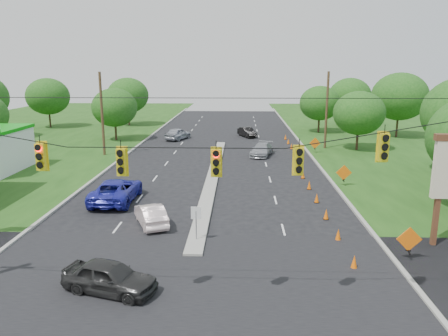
{
  "coord_description": "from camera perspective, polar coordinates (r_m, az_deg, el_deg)",
  "views": [
    {
      "loc": [
        2.35,
        -16.57,
        9.47
      ],
      "look_at": [
        1.31,
        12.19,
        2.8
      ],
      "focal_mm": 35.0,
      "sensor_mm": 36.0,
      "label": 1
    }
  ],
  "objects": [
    {
      "name": "cone_10",
      "position": [
        55.67,
        8.4,
        3.48
      ],
      "size": [
        0.32,
        0.32,
        0.7
      ],
      "primitive_type": "cone",
      "color": "#FF6607",
      "rests_on": "ground"
    },
    {
      "name": "tree_9",
      "position": [
        52.63,
        17.23,
        6.87
      ],
      "size": [
        5.88,
        5.88,
        6.86
      ],
      "color": "black",
      "rests_on": "ground"
    },
    {
      "name": "cone_11",
      "position": [
        59.11,
        8.04,
        4.04
      ],
      "size": [
        0.32,
        0.32,
        0.7
      ],
      "primitive_type": "cone",
      "color": "#FF6607",
      "rests_on": "ground"
    },
    {
      "name": "median",
      "position": [
        38.82,
        -1.46,
        -1.08
      ],
      "size": [
        1.0,
        34.0,
        0.18
      ],
      "primitive_type": "cube",
      "color": "gray",
      "rests_on": "ground"
    },
    {
      "name": "utility_pole_far_right",
      "position": [
        52.8,
        13.26,
        7.3
      ],
      "size": [
        0.28,
        0.28,
        9.0
      ],
      "primitive_type": "cylinder",
      "color": "#422D1C",
      "rests_on": "ground"
    },
    {
      "name": "tree_4",
      "position": [
        75.13,
        -22.02,
        8.67
      ],
      "size": [
        6.72,
        6.72,
        7.84
      ],
      "color": "black",
      "rests_on": "ground"
    },
    {
      "name": "cone_5",
      "position": [
        38.58,
        10.28,
        -0.84
      ],
      "size": [
        0.32,
        0.32,
        0.7
      ],
      "primitive_type": "cone",
      "color": "#FF6607",
      "rests_on": "ground"
    },
    {
      "name": "work_sign_0",
      "position": [
        23.77,
        23.03,
        -8.68
      ],
      "size": [
        1.27,
        0.58,
        1.37
      ],
      "color": "black",
      "rests_on": "ground"
    },
    {
      "name": "curb_left",
      "position": [
        49.13,
        -12.65,
        1.61
      ],
      "size": [
        0.25,
        110.0,
        0.16
      ],
      "primitive_type": "cube",
      "color": "gray",
      "rests_on": "ground"
    },
    {
      "name": "dark_car_receding",
      "position": [
        60.89,
        3.05,
        4.7
      ],
      "size": [
        2.85,
        4.21,
        1.31
      ],
      "primitive_type": "imported",
      "rotation": [
        0.0,
        0.0,
        0.41
      ],
      "color": "black",
      "rests_on": "ground"
    },
    {
      "name": "curb_right",
      "position": [
        48.15,
        11.3,
        1.45
      ],
      "size": [
        0.25,
        110.0,
        0.16
      ],
      "primitive_type": "cube",
      "color": "gray",
      "rests_on": "ground"
    },
    {
      "name": "white_sedan",
      "position": [
        27.23,
        -9.54,
        -6.04
      ],
      "size": [
        2.85,
        4.18,
        1.3
      ],
      "primitive_type": "imported",
      "rotation": [
        0.0,
        0.0,
        3.55
      ],
      "color": "white",
      "rests_on": "ground"
    },
    {
      "name": "cone_1",
      "position": [
        25.42,
        14.69,
        -8.42
      ],
      "size": [
        0.32,
        0.32,
        0.7
      ],
      "primitive_type": "cone",
      "color": "#FF6607",
      "rests_on": "ground"
    },
    {
      "name": "cone_7",
      "position": [
        45.42,
        9.81,
        1.27
      ],
      "size": [
        0.32,
        0.32,
        0.7
      ],
      "primitive_type": "cone",
      "color": "#FF6607",
      "rests_on": "ground"
    },
    {
      "name": "cone_0",
      "position": [
        22.29,
        16.64,
        -11.68
      ],
      "size": [
        0.32,
        0.32,
        0.7
      ],
      "primitive_type": "cone",
      "color": "#FF6607",
      "rests_on": "ground"
    },
    {
      "name": "cone_2",
      "position": [
        28.64,
        13.2,
        -5.88
      ],
      "size": [
        0.32,
        0.32,
        0.7
      ],
      "primitive_type": "cone",
      "color": "#FF6607",
      "rests_on": "ground"
    },
    {
      "name": "median_sign",
      "position": [
        24.07,
        -3.67,
        -6.41
      ],
      "size": [
        0.55,
        0.06,
        2.05
      ],
      "color": "gray",
      "rests_on": "ground"
    },
    {
      "name": "black_sedan",
      "position": [
        19.83,
        -14.71,
        -13.63
      ],
      "size": [
        4.46,
        2.8,
        1.42
      ],
      "primitive_type": "imported",
      "rotation": [
        0.0,
        0.0,
        1.28
      ],
      "color": "#252525",
      "rests_on": "ground"
    },
    {
      "name": "tree_12",
      "position": [
        65.82,
        12.4,
        8.27
      ],
      "size": [
        5.88,
        5.88,
        6.86
      ],
      "color": "black",
      "rests_on": "ground"
    },
    {
      "name": "cone_6",
      "position": [
        41.95,
        9.62,
        0.3
      ],
      "size": [
        0.32,
        0.32,
        0.7
      ],
      "primitive_type": "cone",
      "color": "#FF6607",
      "rests_on": "ground"
    },
    {
      "name": "cross_street",
      "position": [
        19.23,
        -5.44,
        -16.51
      ],
      "size": [
        160.0,
        14.0,
        0.02
      ],
      "primitive_type": "cube",
      "color": "black",
      "rests_on": "ground"
    },
    {
      "name": "signal_span",
      "position": [
        16.39,
        -6.44,
        -2.96
      ],
      "size": [
        25.6,
        0.32,
        9.0
      ],
      "color": "#422D1C",
      "rests_on": "ground"
    },
    {
      "name": "tree_10",
      "position": [
        64.44,
        21.97,
        8.65
      ],
      "size": [
        7.56,
        7.56,
        8.82
      ],
      "color": "black",
      "rests_on": "ground"
    },
    {
      "name": "blue_pickup",
      "position": [
        32.35,
        -13.88,
        -2.83
      ],
      "size": [
        2.82,
        6.02,
        1.66
      ],
      "primitive_type": "imported",
      "rotation": [
        0.0,
        0.0,
        3.13
      ],
      "color": "#2326A7",
      "rests_on": "ground"
    },
    {
      "name": "cone_3",
      "position": [
        31.91,
        12.02,
        -3.85
      ],
      "size": [
        0.32,
        0.32,
        0.7
      ],
      "primitive_type": "cone",
      "color": "#FF6607",
      "rests_on": "ground"
    },
    {
      "name": "silver_car_oncoming",
      "position": [
        58.76,
        -6.07,
        4.48
      ],
      "size": [
        3.41,
        5.0,
        1.58
      ],
      "primitive_type": "imported",
      "rotation": [
        0.0,
        0.0,
        2.77
      ],
      "color": "#9A9EAA",
      "rests_on": "ground"
    },
    {
      "name": "silver_car_far",
      "position": [
        47.84,
        4.95,
        2.41
      ],
      "size": [
        3.03,
        5.01,
        1.36
      ],
      "primitive_type": "imported",
      "rotation": [
        0.0,
        0.0,
        -0.26
      ],
      "color": "gray",
      "rests_on": "ground"
    },
    {
      "name": "cone_4",
      "position": [
        35.23,
        11.07,
        -2.2
      ],
      "size": [
        0.32,
        0.32,
        0.7
      ],
      "primitive_type": "cone",
      "color": "#FF6607",
      "rests_on": "ground"
    },
    {
      "name": "utility_pole_far_left",
      "position": [
        49.14,
        -15.64,
        6.76
      ],
      "size": [
        0.28,
        0.28,
        9.0
      ],
      "primitive_type": "cylinder",
      "color": "#422D1C",
      "rests_on": "ground"
    },
    {
      "name": "tree_11",
      "position": [
        73.86,
        16.11,
        9.04
      ],
      "size": [
        6.72,
        6.72,
        7.84
      ],
      "color": "black",
      "rests_on": "ground"
    },
    {
      "name": "cone_9",
      "position": [
        52.24,
        8.81,
        2.84
      ],
      "size": [
        0.32,
        0.32,
        0.7
      ],
      "primitive_type": "cone",
      "color": "#FF6607",
      "rests_on": "ground"
    },
    {
      "name": "tree_5",
      "position": [
        59.11,
        -14.12,
        7.67
      ],
      "size": [
        5.88,
        5.88,
        6.86
      ],
      "color": "black",
      "rests_on": "ground"
    },
    {
      "name": "work_sign_2",
      "position": [
        50.01,
        11.79,
        3.13
      ],
      "size": [
        1.27,
        0.58,
        1.37
      ],
      "color": "black",
      "rests_on": "ground"
    },
    {
      "name": "ground",
      "position": [
        19.23,
        -5.44,
        -16.51
      ],
      "size": [
        160.0,
        160.0,
        0.0
      ],
      "primitive_type": "plane",
      "color": "black",
      "rests_on": "ground"
    },
    {
      "name": "work_sign_1",
      "position": [
        36.56,
        15.38,
        -0.67
      ],
      "size": [
        1.27,
        0.58,
        1.37
      ],
      "color": "black",
      "rests_on": "ground"
    },
    {
      "name": "cone_8",
      "position": [
        48.83,
        9.28,
        2.11
      ],
      "size": [
        0.32,
        0.32,
        0.7
      ],
      "primitive_type": "cone",
      "color": "#FF6607",
      "rests_on": "ground"
    },
    {
      "name": "tree_6",
      "position": [
        74.03,
        -12.44,
        9.25
      ],
      "size": [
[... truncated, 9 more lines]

